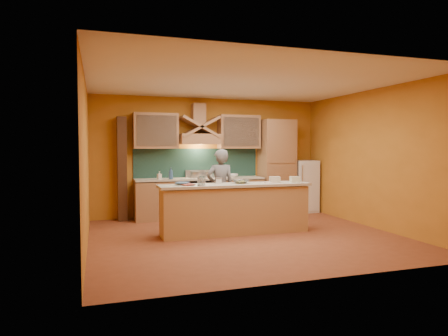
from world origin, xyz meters
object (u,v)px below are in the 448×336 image
object	(u,v)px
fridge	(304,186)
person	(220,188)
mixing_bowl	(241,181)
stove	(200,198)
kitchen_scale	(219,181)

from	to	relation	value
fridge	person	bearing A→B (deg)	-155.71
person	mixing_bowl	distance (m)	0.75
fridge	person	xyz separation A→B (m)	(-2.57, -1.16, 0.15)
stove	person	xyz separation A→B (m)	(0.13, -1.16, 0.35)
stove	person	world-z (taller)	person
kitchen_scale	fridge	bearing A→B (deg)	49.94
fridge	mixing_bowl	bearing A→B (deg)	-141.99
fridge	stove	bearing A→B (deg)	180.00
stove	fridge	distance (m)	2.71
stove	mixing_bowl	bearing A→B (deg)	-80.04
person	kitchen_scale	world-z (taller)	person
person	kitchen_scale	distance (m)	0.69
fridge	kitchen_scale	bearing A→B (deg)	-147.46
fridge	person	world-z (taller)	person
stove	fridge	bearing A→B (deg)	0.00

